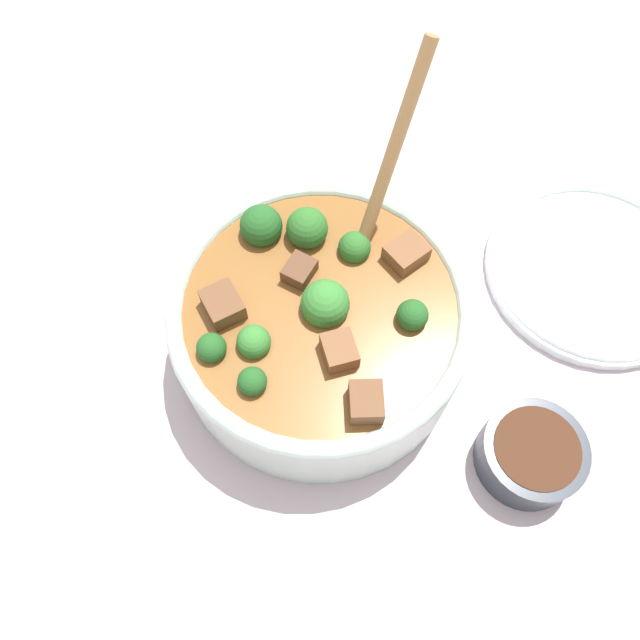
# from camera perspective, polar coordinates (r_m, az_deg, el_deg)

# --- Properties ---
(ground_plane) EXTENTS (4.00, 4.00, 0.00)m
(ground_plane) POSITION_cam_1_polar(r_m,az_deg,el_deg) (0.62, 0.00, -2.48)
(ground_plane) COLOR silver
(stew_bowl) EXTENTS (0.30, 0.27, 0.26)m
(stew_bowl) POSITION_cam_1_polar(r_m,az_deg,el_deg) (0.57, -0.02, -0.15)
(stew_bowl) COLOR #B2C6BC
(stew_bowl) RESTS_ON ground_plane
(condiment_bowl) EXTENTS (0.09, 0.09, 0.04)m
(condiment_bowl) POSITION_cam_1_polar(r_m,az_deg,el_deg) (0.59, 18.73, -11.49)
(condiment_bowl) COLOR #232833
(condiment_bowl) RESTS_ON ground_plane
(empty_plate) EXTENTS (0.22, 0.22, 0.02)m
(empty_plate) POSITION_cam_1_polar(r_m,az_deg,el_deg) (0.72, 23.75, 4.33)
(empty_plate) COLOR white
(empty_plate) RESTS_ON ground_plane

